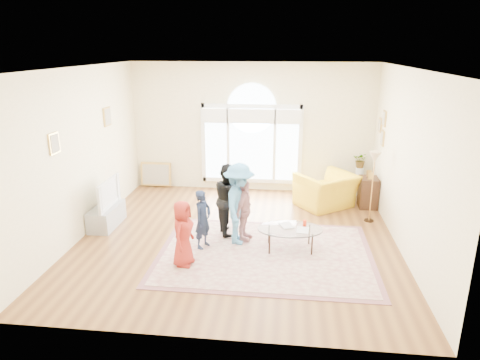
# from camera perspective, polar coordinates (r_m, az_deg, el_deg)

# --- Properties ---
(ground) EXTENTS (6.00, 6.00, 0.00)m
(ground) POSITION_cam_1_polar(r_m,az_deg,el_deg) (8.35, -0.35, -7.76)
(ground) COLOR brown
(ground) RESTS_ON ground
(room_shell) EXTENTS (6.00, 6.00, 6.00)m
(room_shell) POSITION_cam_1_polar(r_m,az_deg,el_deg) (10.56, 1.52, 6.59)
(room_shell) COLOR #F5E9BC
(room_shell) RESTS_ON ground
(area_rug) EXTENTS (3.60, 2.60, 0.02)m
(area_rug) POSITION_cam_1_polar(r_m,az_deg,el_deg) (7.78, 3.36, -9.73)
(area_rug) COLOR #C5AF9A
(area_rug) RESTS_ON ground
(rug_border) EXTENTS (3.80, 2.80, 0.01)m
(rug_border) POSITION_cam_1_polar(r_m,az_deg,el_deg) (7.78, 3.36, -9.76)
(rug_border) COLOR #855359
(rug_border) RESTS_ON ground
(tv_console) EXTENTS (0.45, 1.00, 0.42)m
(tv_console) POSITION_cam_1_polar(r_m,az_deg,el_deg) (9.24, -17.36, -4.62)
(tv_console) COLOR #92959A
(tv_console) RESTS_ON ground
(television) EXTENTS (0.17, 1.01, 0.58)m
(television) POSITION_cam_1_polar(r_m,az_deg,el_deg) (9.07, -17.60, -1.69)
(television) COLOR black
(television) RESTS_ON tv_console
(coffee_table) EXTENTS (1.23, 0.84, 0.54)m
(coffee_table) POSITION_cam_1_polar(r_m,az_deg,el_deg) (7.80, 6.71, -6.56)
(coffee_table) COLOR silver
(coffee_table) RESTS_ON ground
(armchair) EXTENTS (1.59, 1.55, 0.78)m
(armchair) POSITION_cam_1_polar(r_m,az_deg,el_deg) (10.00, 11.40, -1.38)
(armchair) COLOR yellow
(armchair) RESTS_ON ground
(side_cabinet) EXTENTS (0.40, 0.50, 0.70)m
(side_cabinet) POSITION_cam_1_polar(r_m,az_deg,el_deg) (10.23, 16.71, -1.59)
(side_cabinet) COLOR black
(side_cabinet) RESTS_ON ground
(floor_lamp) EXTENTS (0.31, 0.31, 1.51)m
(floor_lamp) POSITION_cam_1_polar(r_m,az_deg,el_deg) (9.14, 17.49, 2.21)
(floor_lamp) COLOR black
(floor_lamp) RESTS_ON ground
(plant_pedestal) EXTENTS (0.20, 0.20, 0.70)m
(plant_pedestal) POSITION_cam_1_polar(r_m,az_deg,el_deg) (11.00, 15.59, -0.16)
(plant_pedestal) COLOR white
(plant_pedestal) RESTS_ON ground
(potted_plant) EXTENTS (0.44, 0.41, 0.39)m
(potted_plant) POSITION_cam_1_polar(r_m,az_deg,el_deg) (10.85, 15.82, 2.57)
(potted_plant) COLOR #33722D
(potted_plant) RESTS_ON plant_pedestal
(leaning_picture) EXTENTS (0.80, 0.14, 0.62)m
(leaning_picture) POSITION_cam_1_polar(r_m,az_deg,el_deg) (11.51, -11.04, -0.88)
(leaning_picture) COLOR tan
(leaning_picture) RESTS_ON ground
(child_red) EXTENTS (0.44, 0.60, 1.13)m
(child_red) POSITION_cam_1_polar(r_m,az_deg,el_deg) (7.21, -7.62, -7.05)
(child_red) COLOR maroon
(child_red) RESTS_ON area_rug
(child_navy) EXTENTS (0.40, 0.47, 1.09)m
(child_navy) POSITION_cam_1_polar(r_m,az_deg,el_deg) (7.78, -4.98, -5.23)
(child_navy) COLOR #19233C
(child_navy) RESTS_ON area_rug
(child_black) EXTENTS (0.73, 0.82, 1.40)m
(child_black) POSITION_cam_1_polar(r_m,az_deg,el_deg) (8.31, -1.53, -2.53)
(child_black) COLOR black
(child_black) RESTS_ON area_rug
(child_pink) EXTENTS (0.44, 0.74, 1.18)m
(child_pink) POSITION_cam_1_polar(r_m,az_deg,el_deg) (8.03, 0.54, -4.09)
(child_pink) COLOR #C6898E
(child_pink) RESTS_ON area_rug
(child_blue) EXTENTS (0.61, 1.01, 1.53)m
(child_blue) POSITION_cam_1_polar(r_m,az_deg,el_deg) (7.87, -0.15, -3.19)
(child_blue) COLOR #478BC1
(child_blue) RESTS_ON area_rug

